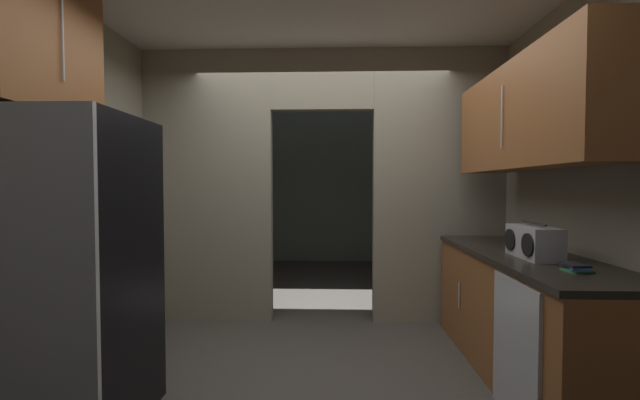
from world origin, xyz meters
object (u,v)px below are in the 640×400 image
object	(u,v)px
dishwasher	(515,352)
boombox	(534,242)
refrigerator	(67,273)
book_stack	(576,268)

from	to	relation	value
dishwasher	boombox	distance (m)	0.76
refrigerator	dishwasher	world-z (taller)	refrigerator
refrigerator	dishwasher	size ratio (longest dim) A/B	2.12
book_stack	refrigerator	bearing A→B (deg)	-178.26
dishwasher	refrigerator	bearing A→B (deg)	-177.45
book_stack	boombox	bearing A→B (deg)	93.65
dishwasher	boombox	size ratio (longest dim) A/B	1.96
refrigerator	book_stack	xyz separation A→B (m)	(2.86, 0.09, 0.03)
refrigerator	boombox	size ratio (longest dim) A/B	4.15
dishwasher	book_stack	distance (m)	0.59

